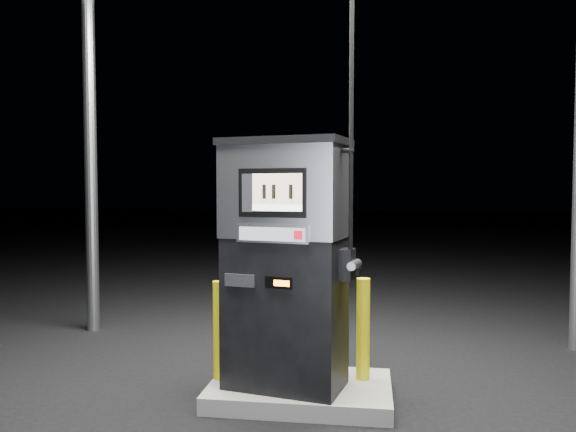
# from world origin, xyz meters

# --- Properties ---
(ground) EXTENTS (80.00, 80.00, 0.00)m
(ground) POSITION_xyz_m (0.00, 0.00, 0.00)
(ground) COLOR black
(ground) RESTS_ON ground
(pump_island) EXTENTS (1.60, 1.00, 0.15)m
(pump_island) POSITION_xyz_m (0.00, 0.00, 0.07)
(pump_island) COLOR slate
(pump_island) RESTS_ON ground
(fuel_dispenser) EXTENTS (1.24, 0.84, 4.47)m
(fuel_dispenser) POSITION_xyz_m (-0.12, -0.10, 1.26)
(fuel_dispenser) COLOR black
(fuel_dispenser) RESTS_ON pump_island
(bollard_left) EXTENTS (0.15, 0.15, 0.89)m
(bollard_left) POSITION_xyz_m (-0.74, 0.00, 0.60)
(bollard_left) COLOR yellow
(bollard_left) RESTS_ON pump_island
(bollard_right) EXTENTS (0.14, 0.14, 0.92)m
(bollard_right) POSITION_xyz_m (0.55, 0.18, 0.61)
(bollard_right) COLOR yellow
(bollard_right) RESTS_ON pump_island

